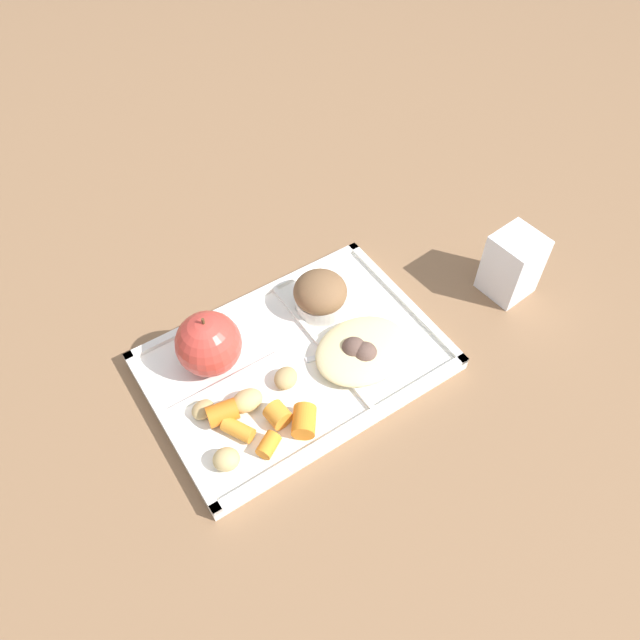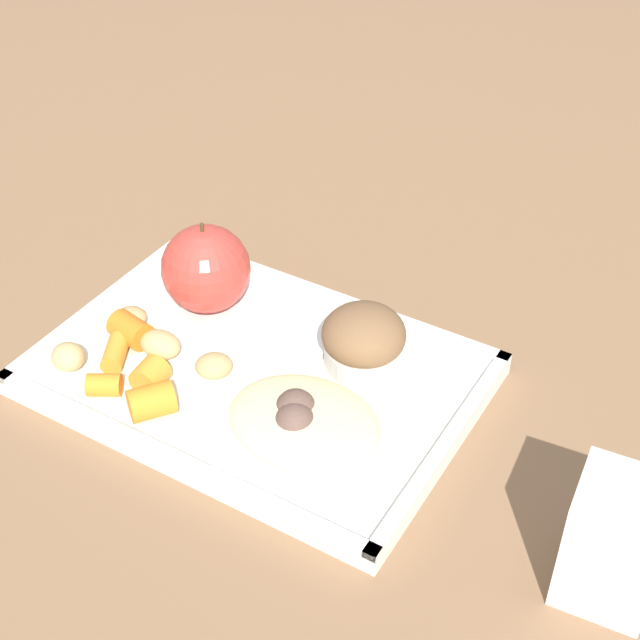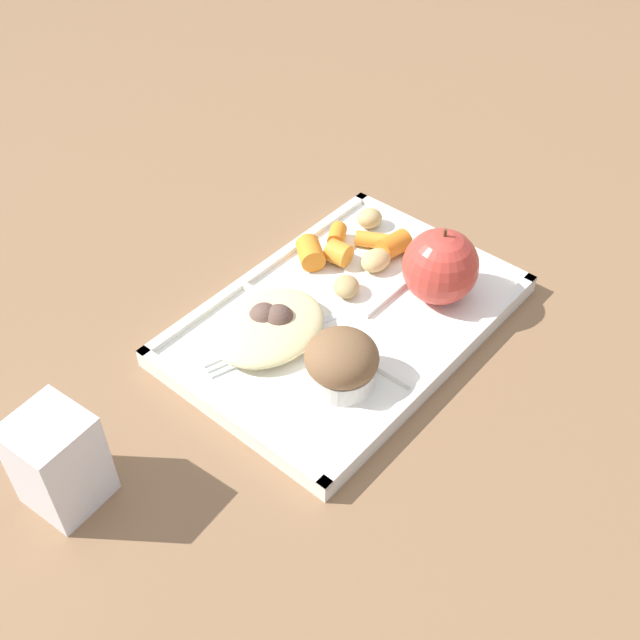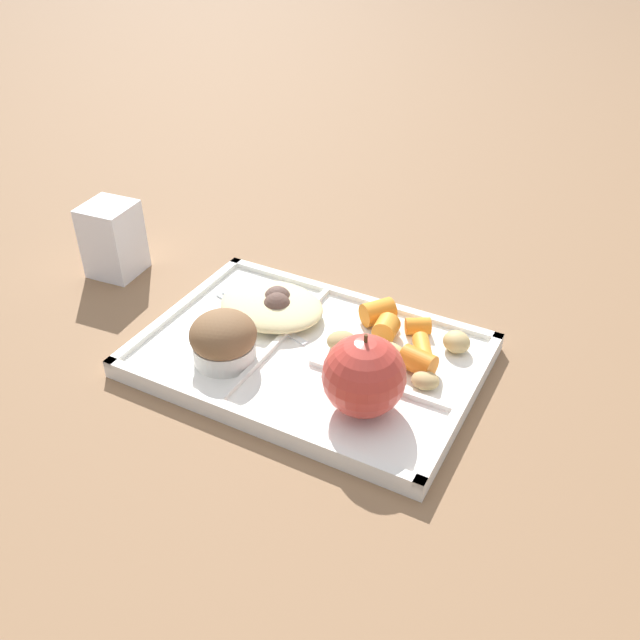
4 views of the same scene
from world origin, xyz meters
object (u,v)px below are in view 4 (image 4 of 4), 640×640
object	(u,v)px
bran_muffin	(224,339)
milk_carton	(113,239)
green_apple	(364,376)
lunch_tray	(309,357)
plastic_fork	(254,312)

from	to	relation	value
bran_muffin	milk_carton	bearing A→B (deg)	-23.05
bran_muffin	green_apple	bearing A→B (deg)	-180.00
lunch_tray	plastic_fork	distance (m)	0.10
green_apple	bran_muffin	bearing A→B (deg)	0.00
green_apple	bran_muffin	distance (m)	0.16
plastic_fork	green_apple	bearing A→B (deg)	154.17
milk_carton	bran_muffin	bearing A→B (deg)	151.86
bran_muffin	plastic_fork	size ratio (longest dim) A/B	0.49
bran_muffin	milk_carton	size ratio (longest dim) A/B	0.74
bran_muffin	milk_carton	world-z (taller)	milk_carton
lunch_tray	green_apple	size ratio (longest dim) A/B	4.07
lunch_tray	green_apple	bearing A→B (deg)	149.31
lunch_tray	milk_carton	bearing A→B (deg)	-9.12
green_apple	plastic_fork	distance (m)	0.21
green_apple	bran_muffin	world-z (taller)	green_apple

